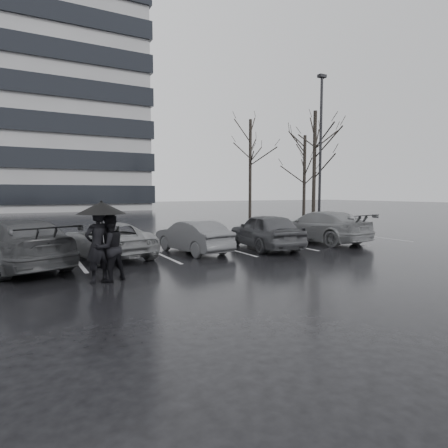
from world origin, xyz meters
TOP-DOWN VIEW (x-y plane):
  - ground at (0.00, 0.00)m, footprint 160.00×160.00m
  - car_main at (1.95, 1.52)m, footprint 2.19×4.32m
  - car_west_a at (-0.99, 1.96)m, footprint 1.87×3.77m
  - car_west_b at (-4.02, 2.46)m, footprint 2.89×4.69m
  - car_west_c at (-6.69, 1.70)m, footprint 3.47×5.33m
  - car_east at (5.17, 1.94)m, footprint 2.55×5.02m
  - pedestrian_left at (-4.90, -1.20)m, footprint 0.78×0.66m
  - pedestrian_right at (-4.63, -1.22)m, footprint 1.00×0.90m
  - umbrella at (-4.77, -1.16)m, footprint 1.19×1.19m
  - lamp_post at (10.09, 7.32)m, footprint 0.52×0.52m
  - stall_stripes at (-0.80, 2.50)m, footprint 19.72×5.00m
  - tree_east at (12.00, 10.00)m, footprint 0.26×0.26m
  - tree_ne at (14.50, 14.00)m, footprint 0.26×0.26m
  - tree_north at (11.00, 17.00)m, footprint 0.26×0.26m

SIDE VIEW (x-z plane):
  - ground at x=0.00m, z-range 0.00..0.00m
  - stall_stripes at x=-0.80m, z-range 0.00..0.00m
  - car_west_a at x=-0.99m, z-range 0.00..1.19m
  - car_west_b at x=-4.02m, z-range 0.00..1.21m
  - car_east at x=5.17m, z-range 0.00..1.40m
  - car_main at x=1.95m, z-range 0.00..1.41m
  - car_west_c at x=-6.69m, z-range 0.00..1.43m
  - pedestrian_right at x=-4.63m, z-range 0.00..1.68m
  - pedestrian_left at x=-4.90m, z-range 0.00..1.83m
  - umbrella at x=-4.77m, z-range 0.83..2.86m
  - tree_ne at x=14.50m, z-range 0.00..7.00m
  - tree_east at x=12.00m, z-range 0.00..8.00m
  - tree_north at x=11.00m, z-range 0.00..8.50m
  - lamp_post at x=10.09m, z-range -0.40..9.08m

